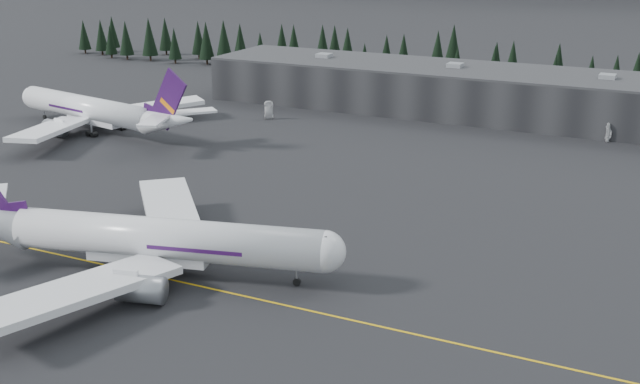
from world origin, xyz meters
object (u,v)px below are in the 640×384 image
at_px(terminal, 489,93).
at_px(jet_parked, 102,112).
at_px(jet_main, 131,237).
at_px(gse_vehicle_a, 269,116).
at_px(gse_vehicle_b, 608,138).

distance_m(terminal, jet_parked, 102.62).
bearing_deg(jet_main, jet_parked, 119.29).
bearing_deg(gse_vehicle_a, jet_parked, -157.76).
distance_m(jet_parked, gse_vehicle_a, 43.75).
bearing_deg(jet_main, gse_vehicle_a, 93.94).
height_order(jet_main, gse_vehicle_a, jet_main).
bearing_deg(gse_vehicle_b, gse_vehicle_a, -83.88).
height_order(jet_parked, gse_vehicle_b, jet_parked).
distance_m(jet_main, gse_vehicle_b, 124.00).
bearing_deg(gse_vehicle_a, terminal, 6.67).
bearing_deg(gse_vehicle_b, jet_main, -29.67).
xyz_separation_m(terminal, gse_vehicle_b, (33.41, -15.17, -5.51)).
xyz_separation_m(jet_main, gse_vehicle_a, (-31.38, 96.54, -4.75)).
distance_m(terminal, jet_main, 128.38).
bearing_deg(terminal, jet_parked, -143.28).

